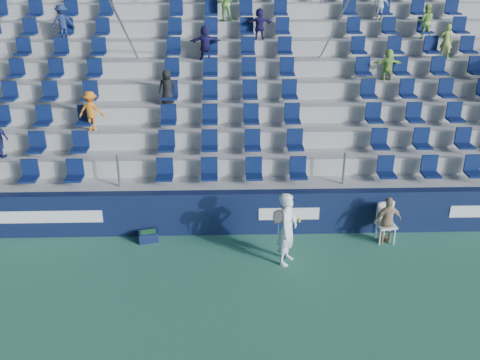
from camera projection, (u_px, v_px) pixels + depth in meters
ground at (234, 304)px, 11.58m from camera, size 70.00×70.00×0.00m
sponsor_wall at (232, 212)px, 14.21m from camera, size 24.00×0.32×1.20m
grandstand at (230, 104)px, 18.24m from camera, size 24.00×8.17×6.63m
tennis_player at (287, 229)px, 12.74m from camera, size 0.74×0.80×1.85m
line_judge_chair at (386, 219)px, 13.87m from camera, size 0.52×0.53×1.05m
line_judge at (387, 220)px, 13.70m from camera, size 0.81×0.47×1.30m
ball_bin at (148, 236)px, 13.97m from camera, size 0.55×0.42×0.28m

